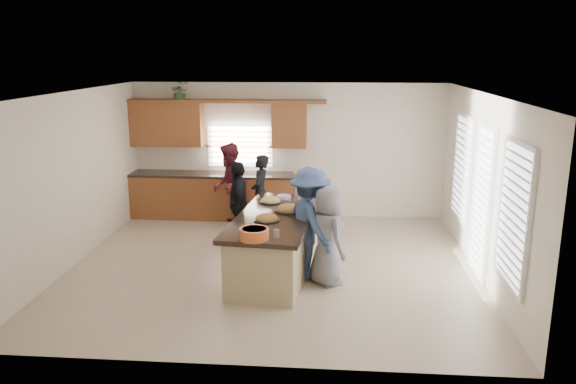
# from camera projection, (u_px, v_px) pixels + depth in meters

# --- Properties ---
(floor) EXTENTS (6.50, 6.50, 0.00)m
(floor) POSITION_uv_depth(u_px,v_px,m) (273.00, 266.00, 9.17)
(floor) COLOR tan
(floor) RESTS_ON ground
(room_shell) EXTENTS (6.52, 6.02, 2.81)m
(room_shell) POSITION_uv_depth(u_px,v_px,m) (272.00, 152.00, 8.71)
(room_shell) COLOR silver
(room_shell) RESTS_ON ground
(back_cabinetry) EXTENTS (4.08, 0.66, 2.46)m
(back_cabinetry) POSITION_uv_depth(u_px,v_px,m) (217.00, 175.00, 11.71)
(back_cabinetry) COLOR brown
(back_cabinetry) RESTS_ON ground
(right_wall_glazing) EXTENTS (0.06, 4.00, 2.25)m
(right_wall_glazing) POSITION_uv_depth(u_px,v_px,m) (483.00, 193.00, 8.46)
(right_wall_glazing) COLOR white
(right_wall_glazing) RESTS_ON ground
(island) EXTENTS (1.43, 2.81, 0.95)m
(island) POSITION_uv_depth(u_px,v_px,m) (276.00, 245.00, 8.82)
(island) COLOR tan
(island) RESTS_ON ground
(platter_front) EXTENTS (0.39, 0.39, 0.16)m
(platter_front) POSITION_uv_depth(u_px,v_px,m) (267.00, 219.00, 8.38)
(platter_front) COLOR black
(platter_front) RESTS_ON island
(platter_mid) EXTENTS (0.45, 0.45, 0.18)m
(platter_mid) POSITION_uv_depth(u_px,v_px,m) (289.00, 210.00, 8.87)
(platter_mid) COLOR black
(platter_mid) RESTS_ON island
(platter_back) EXTENTS (0.37, 0.37, 0.15)m
(platter_back) POSITION_uv_depth(u_px,v_px,m) (271.00, 201.00, 9.40)
(platter_back) COLOR black
(platter_back) RESTS_ON island
(salad_bowl) EXTENTS (0.40, 0.40, 0.15)m
(salad_bowl) POSITION_uv_depth(u_px,v_px,m) (254.00, 233.00, 7.54)
(salad_bowl) COLOR #CC5825
(salad_bowl) RESTS_ON island
(clear_cup) EXTENTS (0.08, 0.08, 0.11)m
(clear_cup) POSITION_uv_depth(u_px,v_px,m) (277.00, 233.00, 7.63)
(clear_cup) COLOR white
(clear_cup) RESTS_ON island
(plate_stack) EXTENTS (0.25, 0.25, 0.05)m
(plate_stack) POSITION_uv_depth(u_px,v_px,m) (284.00, 197.00, 9.68)
(plate_stack) COLOR #B998DD
(plate_stack) RESTS_ON island
(flower_vase) EXTENTS (0.14, 0.14, 0.44)m
(flower_vase) POSITION_uv_depth(u_px,v_px,m) (298.00, 183.00, 9.80)
(flower_vase) COLOR silver
(flower_vase) RESTS_ON island
(potted_plant) EXTENTS (0.46, 0.43, 0.42)m
(potted_plant) POSITION_uv_depth(u_px,v_px,m) (180.00, 92.00, 11.44)
(potted_plant) COLOR #396A2A
(potted_plant) RESTS_ON back_cabinetry
(woman_left_back) EXTENTS (0.40, 0.57, 1.49)m
(woman_left_back) POSITION_uv_depth(u_px,v_px,m) (260.00, 193.00, 10.90)
(woman_left_back) COLOR black
(woman_left_back) RESTS_ON ground
(woman_left_mid) EXTENTS (0.74, 0.90, 1.69)m
(woman_left_mid) POSITION_uv_depth(u_px,v_px,m) (229.00, 186.00, 10.98)
(woman_left_mid) COLOR maroon
(woman_left_mid) RESTS_ON ground
(woman_left_front) EXTENTS (0.48, 0.94, 1.54)m
(woman_left_front) POSITION_uv_depth(u_px,v_px,m) (239.00, 204.00, 10.02)
(woman_left_front) COLOR black
(woman_left_front) RESTS_ON ground
(woman_right_back) EXTENTS (1.11, 1.29, 1.73)m
(woman_right_back) POSITION_uv_depth(u_px,v_px,m) (310.00, 223.00, 8.56)
(woman_right_back) COLOR #354975
(woman_right_back) RESTS_ON ground
(woman_right_front) EXTENTS (0.77, 0.87, 1.51)m
(woman_right_front) POSITION_uv_depth(u_px,v_px,m) (327.00, 236.00, 8.32)
(woman_right_front) COLOR slate
(woman_right_front) RESTS_ON ground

